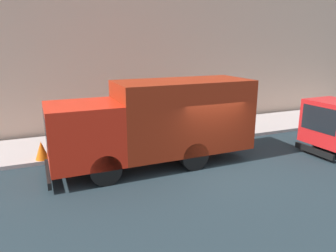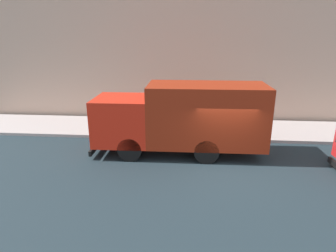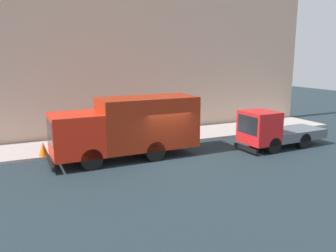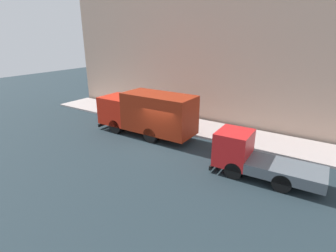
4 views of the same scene
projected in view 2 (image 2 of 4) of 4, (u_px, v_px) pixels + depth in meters
The scene contains 8 objects.
ground at pixel (225, 166), 12.33m from camera, with size 80.00×80.00×0.00m, color #212E35.
sidewalk at pixel (216, 129), 16.91m from camera, with size 3.69×30.00×0.16m, color #B3A7A3.
building_facade at pixel (217, 35), 17.53m from camera, with size 0.50×30.00×10.68m, color #C8A58D.
large_utility_truck at pixel (183, 117), 13.20m from camera, with size 2.48×7.87×3.28m.
pedestrian_walking at pixel (114, 117), 15.70m from camera, with size 0.42×0.42×1.78m.
pedestrian_standing at pixel (150, 118), 15.69m from camera, with size 0.43×0.43×1.66m.
traffic_cone_orange at pixel (106, 127), 15.75m from camera, with size 0.52×0.52×0.74m, color orange.
street_sign_post at pixel (196, 110), 15.04m from camera, with size 0.44×0.08×2.45m.
Camera 2 is at (-11.38, 1.51, 5.41)m, focal length 30.88 mm.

